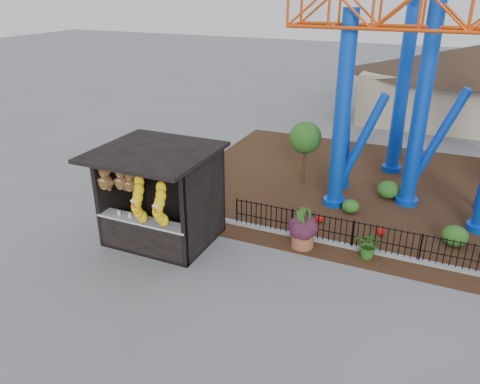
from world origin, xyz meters
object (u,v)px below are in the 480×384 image
at_px(prize_booth, 157,199).
at_px(terracotta_planter, 302,238).
at_px(roller_coaster, 472,24).
at_px(potted_plant, 369,245).

xyz_separation_m(prize_booth, terracotta_planter, (4.32, 1.59, -1.24)).
relative_size(roller_coaster, potted_plant, 12.73).
relative_size(terracotta_planter, potted_plant, 0.83).
distance_m(prize_booth, potted_plant, 6.70).
bearing_deg(terracotta_planter, roller_coaster, 56.47).
relative_size(prize_booth, terracotta_planter, 4.87).
bearing_deg(potted_plant, roller_coaster, 84.93).
bearing_deg(prize_booth, roller_coaster, 42.06).
height_order(prize_booth, roller_coaster, roller_coaster).
distance_m(prize_booth, roller_coaster, 11.99).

